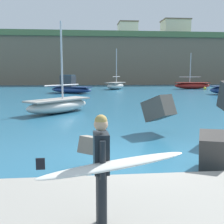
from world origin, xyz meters
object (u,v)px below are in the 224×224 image
at_px(boat_near_right, 70,88).
at_px(station_building_west, 128,31).
at_px(boat_near_centre, 116,85).
at_px(surfer_with_board, 104,165).
at_px(boat_mid_right, 59,105).
at_px(boat_far_left, 192,85).
at_px(station_building_central, 175,30).
at_px(mooring_buoy_inner, 205,88).

xyz_separation_m(boat_near_right, station_building_west, (13.33, 38.88, 12.96)).
relative_size(boat_near_centre, station_building_west, 1.04).
relative_size(surfer_with_board, station_building_west, 0.34).
relative_size(boat_mid_right, station_building_west, 0.96).
bearing_deg(boat_near_centre, station_building_west, 78.06).
xyz_separation_m(boat_near_centre, boat_mid_right, (-6.47, -25.02, -0.09)).
xyz_separation_m(boat_far_left, station_building_central, (6.97, 30.92, 13.49)).
height_order(boat_mid_right, station_building_central, station_building_central).
bearing_deg(station_building_central, boat_near_right, -124.44).
distance_m(boat_near_right, station_building_central, 48.27).
height_order(boat_near_right, station_building_west, station_building_west).
distance_m(mooring_buoy_inner, station_building_west, 36.91).
bearing_deg(surfer_with_board, boat_near_right, 94.17).
bearing_deg(surfer_with_board, mooring_buoy_inner, 63.72).
distance_m(boat_far_left, station_building_west, 34.67).
height_order(boat_near_centre, boat_mid_right, boat_near_centre).
relative_size(surfer_with_board, boat_near_centre, 0.33).
distance_m(boat_near_centre, boat_near_right, 10.10).
xyz_separation_m(boat_mid_right, station_building_central, (26.00, 55.72, 13.55)).
bearing_deg(boat_near_centre, mooring_buoy_inner, -9.41).
relative_size(boat_mid_right, boat_far_left, 1.00).
bearing_deg(boat_mid_right, boat_near_right, 90.76).
height_order(boat_near_centre, boat_far_left, boat_near_centre).
distance_m(boat_near_right, mooring_buoy_inner, 21.16).
bearing_deg(mooring_buoy_inner, surfer_with_board, -116.28).
bearing_deg(boat_near_centre, boat_mid_right, -104.50).
bearing_deg(mooring_buoy_inner, boat_mid_right, -131.69).
relative_size(boat_far_left, station_building_central, 0.82).
bearing_deg(boat_near_centre, surfer_with_board, -96.42).
relative_size(surfer_with_board, boat_far_left, 0.36).
relative_size(boat_mid_right, mooring_buoy_inner, 13.40).
relative_size(boat_near_right, mooring_buoy_inner, 13.83).
bearing_deg(boat_far_left, surfer_with_board, -113.56).
height_order(boat_far_left, mooring_buoy_inner, boat_far_left).
distance_m(surfer_with_board, boat_mid_right, 14.26).
bearing_deg(station_building_central, boat_near_centre, -122.47).
bearing_deg(boat_near_centre, station_building_central, 57.53).
bearing_deg(boat_mid_right, boat_near_centre, 75.50).
bearing_deg(boat_mid_right, station_building_west, 76.92).
distance_m(boat_near_centre, station_building_central, 38.80).
xyz_separation_m(surfer_with_board, boat_near_centre, (4.40, 39.11, -0.67)).
relative_size(boat_near_centre, boat_near_right, 1.05).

